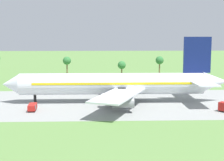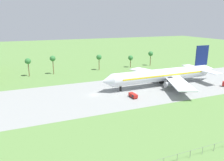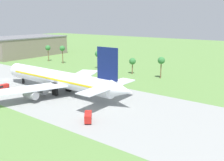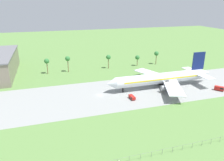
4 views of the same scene
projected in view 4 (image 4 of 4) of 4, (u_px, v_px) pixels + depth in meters
The scene contains 7 objects.
ground_plane at pixel (99, 95), 121.28m from camera, with size 600.00×600.00×0.00m, color #5B8442.
taxiway_strip at pixel (99, 95), 121.27m from camera, with size 320.00×44.00×0.02m.
jet_airliner at pixel (163, 78), 130.92m from camera, with size 69.30×51.95×20.05m.
baggage_tug at pixel (219, 88), 126.83m from camera, with size 4.85×5.23×2.65m.
fuel_truck at pixel (132, 97), 115.86m from camera, with size 2.26×5.04×1.88m.
perimeter_fence at pixel (141, 156), 71.40m from camera, with size 80.10×0.10×2.10m.
palm_tree_row at pixel (105, 58), 166.41m from camera, with size 90.20×3.60×11.98m.
Camera 4 is at (-26.44, -108.33, 48.87)m, focal length 35.00 mm.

